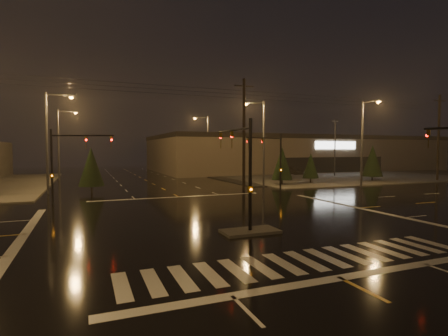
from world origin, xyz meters
The scene contains 23 objects.
ground centered at (0.00, 0.00, 0.00)m, with size 140.00×140.00×0.00m, color black.
sidewalk_ne centered at (30.00, 30.00, 0.06)m, with size 36.00×36.00×0.12m, color #44423D.
median_island centered at (0.00, -4.00, 0.07)m, with size 3.00×1.60×0.15m, color #44423D.
crosswalk centered at (0.00, -9.00, 0.01)m, with size 15.00×2.60×0.01m, color beige.
stop_bar_near centered at (0.00, -11.00, 0.01)m, with size 16.00×0.50×0.01m, color beige.
stop_bar_far centered at (0.00, 11.00, 0.01)m, with size 16.00×0.50×0.01m, color beige.
parking_lot centered at (35.00, 28.00, 0.04)m, with size 50.00×24.00×0.08m, color black.
retail_building centered at (35.00, 45.99, 3.84)m, with size 60.20×28.30×7.20m.
signal_mast_median centered at (0.00, -3.07, 3.75)m, with size 0.25×4.59×6.00m.
signal_mast_ne centered at (9.50, 10.14, 3.79)m, with size 4.84×1.86×6.00m.
signal_mast_nw centered at (-9.50, 10.14, 3.79)m, with size 4.84×1.86×6.00m.
streetlight_1 centered at (-11.18, 18.00, 5.80)m, with size 2.77×0.32×10.00m.
streetlight_2 centered at (-11.18, 34.00, 5.80)m, with size 2.77×0.32×10.00m.
streetlight_3 centered at (11.18, 16.00, 5.80)m, with size 2.77×0.32×10.00m.
streetlight_4 centered at (11.18, 36.00, 5.80)m, with size 2.77×0.32×10.00m.
streetlight_6 centered at (22.00, 11.18, 5.80)m, with size 0.32×2.77×10.00m.
utility_pole_1 centered at (8.00, 14.00, 6.13)m, with size 2.20×0.32×12.00m.
utility_pole_2 centered at (38.00, 14.00, 6.13)m, with size 2.20×0.32×12.00m.
conifer_0 centered at (14.51, 16.83, 2.70)m, with size 2.56×2.56×4.69m.
conifer_1 centered at (19.16, 17.45, 2.32)m, with size 2.07×2.07×3.94m.
conifer_2 centered at (29.00, 16.90, 2.87)m, with size 2.78×2.78×5.05m.
conifer_3 centered at (-7.47, 17.30, 2.66)m, with size 2.52×2.52×4.63m.
car_parked centered at (25.45, 31.49, 0.77)m, with size 1.83×4.55×1.55m, color black.
Camera 1 is at (-7.99, -20.39, 4.37)m, focal length 28.00 mm.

